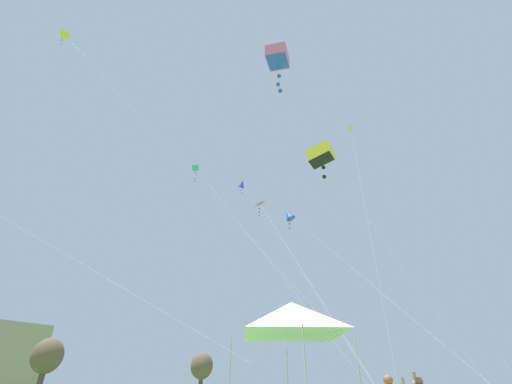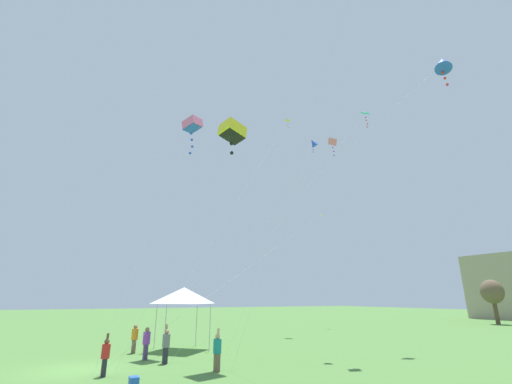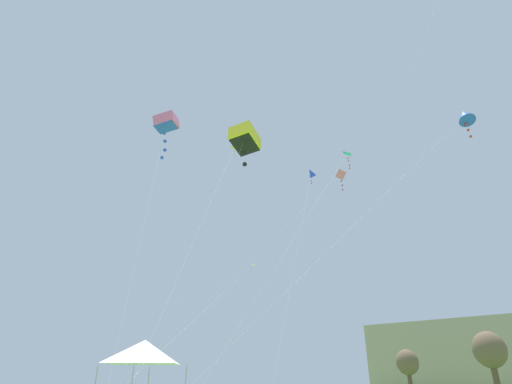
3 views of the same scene
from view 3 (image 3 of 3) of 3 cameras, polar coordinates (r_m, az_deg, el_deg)
name	(u,v)px [view 3 (image 3 of 3)]	position (r m, az deg, el deg)	size (l,w,h in m)	color
distant_building	(454,357)	(75.81, 26.39, -20.36)	(25.79, 8.30, 10.81)	tan
tree_far_centre	(490,351)	(57.27, 30.41, -18.95)	(3.70, 3.70, 7.46)	brown
tree_near_right	(407,363)	(61.90, 20.82, -21.87)	(2.93, 2.93, 5.92)	brown
festival_tent	(144,352)	(22.19, -15.68, -21.14)	(3.38, 3.38, 4.17)	#B7B7BC
kite_pink_delta_0	(338,178)	(26.23, 11.65, 2.04)	(7.96, 12.47, 14.64)	silver
kite_yellow_delta_1	(234,150)	(43.76, -3.19, 6.06)	(11.28, 18.16, 25.70)	silver
kite_yellow_box_2	(245,139)	(22.29, -1.62, 7.58)	(1.73, 7.03, 15.11)	silver
kite_cyan_delta_3	(346,156)	(34.14, 12.79, 5.05)	(1.43, 16.47, 19.74)	silver
kite_pink_box_4	(166,123)	(26.83, -12.69, 9.56)	(7.50, 6.58, 17.99)	silver
kite_blue_diamond_5	(465,116)	(28.01, 27.66, 9.58)	(9.02, 17.40, 17.72)	silver
kite_blue_diamond_7	(311,174)	(27.57, 7.89, 2.63)	(2.62, 8.67, 15.60)	silver
kite_white_delta_8	(249,269)	(45.38, -0.98, -10.88)	(11.84, 25.43, 14.49)	silver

